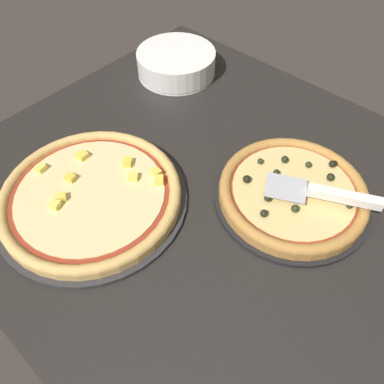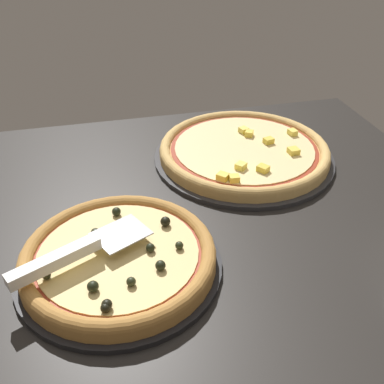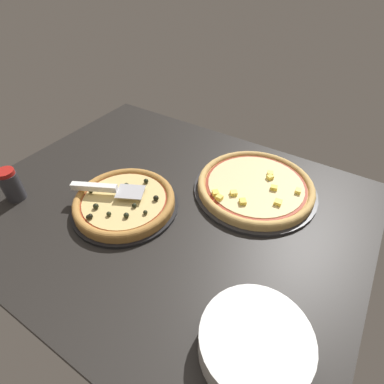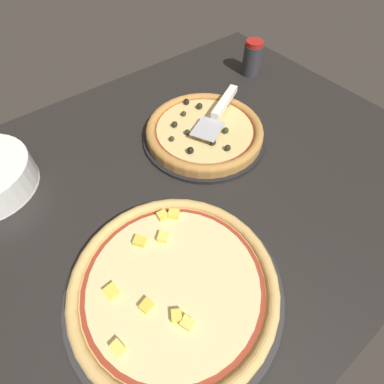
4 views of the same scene
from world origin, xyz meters
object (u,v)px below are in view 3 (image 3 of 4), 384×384
parmesan_shaker (11,185)px  pizza_back (255,185)px  pizza_front (124,201)px  serving_spatula (101,188)px  plate_stack (255,343)px

parmesan_shaker → pizza_back: bearing=34.8°
pizza_front → pizza_back: bearing=43.0°
pizza_back → parmesan_shaker: parmesan_shaker is taller
pizza_back → serving_spatula: 51.36cm
serving_spatula → parmesan_shaker: parmesan_shaker is taller
pizza_back → parmesan_shaker: bearing=-145.2°
serving_spatula → parmesan_shaker: bearing=-151.7°
plate_stack → parmesan_shaker: bearing=178.3°
pizza_front → serving_spatula: size_ratio=1.41×
plate_stack → parmesan_shaker: (-87.04, 2.64, 2.03)cm
pizza_back → parmesan_shaker: 80.84cm
pizza_back → plate_stack: size_ratio=1.68×
pizza_back → plate_stack: plate_stack is taller
pizza_front → serving_spatula: 8.69cm
serving_spatula → parmesan_shaker: 29.87cm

